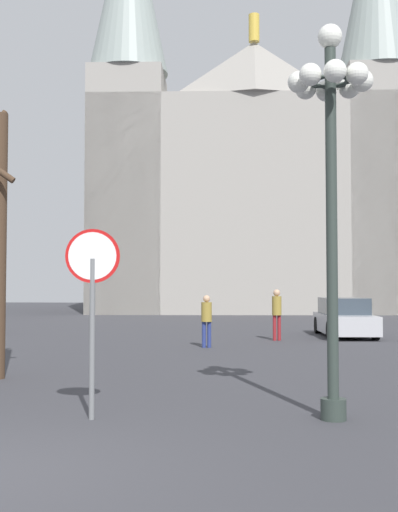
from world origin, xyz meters
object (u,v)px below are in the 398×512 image
Objects in this scene: cathedral at (251,178)px; pedestrian_standing at (277,309)px; street_lamp at (331,146)px; pedestrian_walking at (207,316)px; stop_sign at (92,285)px; parked_car_near_silver at (344,318)px.

cathedral is 17.06× the size of pedestrian_standing.
street_lamp reaches higher than pedestrian_walking.
pedestrian_standing is (3.32, 12.93, -0.84)m from stop_sign.
pedestrian_walking is 0.91× the size of pedestrian_standing.
cathedral reaches higher than pedestrian_standing.
street_lamp is at bearing 3.29° from stop_sign.
stop_sign is 16.04m from parked_car_near_silver.
cathedral is at bearing 90.93° from street_lamp.
street_lamp is at bearing -89.07° from cathedral.
stop_sign is 3.95m from street_lamp.
parked_car_near_silver is 2.77× the size of pedestrian_walking.
street_lamp is at bearing -76.99° from pedestrian_walking.
parked_car_near_silver is at bearing 68.36° from stop_sign.
stop_sign is at bearing -176.71° from street_lamp.
stop_sign reaches higher than parked_car_near_silver.
street_lamp is 13.05m from pedestrian_standing.
parked_car_near_silver is at bearing 43.17° from pedestrian_walking.
pedestrian_standing is at bearing 49.12° from pedestrian_walking.
pedestrian_standing is at bearing -88.76° from cathedral.
cathedral reaches higher than street_lamp.
street_lamp reaches higher than stop_sign.
pedestrian_walking is at bearing 84.12° from stop_sign.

